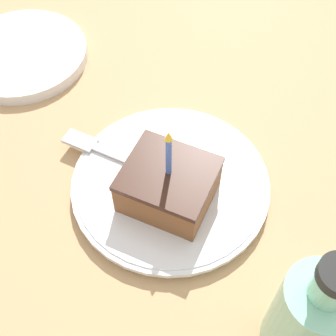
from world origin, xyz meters
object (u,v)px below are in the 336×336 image
object	(u,v)px
plate	(168,183)
fork	(117,156)
cake_slice	(168,185)
side_plate	(22,54)
bottle	(309,315)

from	to	relation	value
plate	fork	distance (m)	0.08
plate	cake_slice	size ratio (longest dim) A/B	2.03
plate	cake_slice	xyz separation A→B (m)	(0.02, 0.01, 0.04)
cake_slice	side_plate	size ratio (longest dim) A/B	0.60
plate	fork	bearing A→B (deg)	-94.51
cake_slice	side_plate	bearing A→B (deg)	-115.18
bottle	side_plate	distance (m)	0.57
cake_slice	bottle	world-z (taller)	bottle
plate	side_plate	size ratio (longest dim) A/B	1.23
fork	bottle	bearing A→B (deg)	65.82
fork	side_plate	distance (m)	0.27
plate	cake_slice	bearing A→B (deg)	25.46
plate	side_plate	xyz separation A→B (m)	(-0.13, -0.31, -0.00)
cake_slice	fork	world-z (taller)	cake_slice
plate	bottle	distance (m)	0.24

